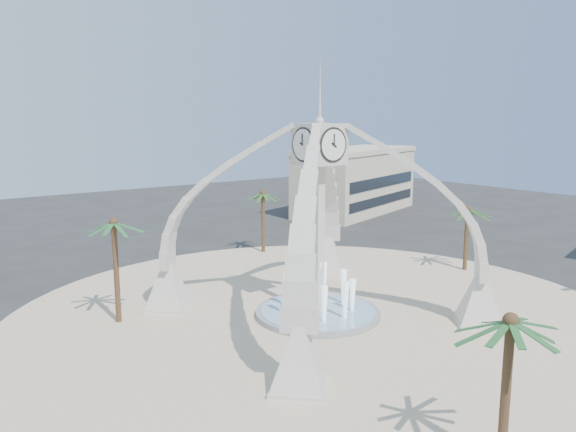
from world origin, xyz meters
TOP-DOWN VIEW (x-y plane):
  - ground at (0.00, 0.00)m, footprint 140.00×140.00m
  - plaza at (0.00, 0.00)m, footprint 40.00×40.00m
  - clock_tower at (-0.00, -0.00)m, footprint 17.94×17.94m
  - fountain at (0.00, 0.00)m, footprint 8.00×8.00m
  - building_ne at (30.00, 28.00)m, footprint 21.87×14.17m
  - palm_east at (16.97, 1.10)m, footprint 4.47×4.47m
  - palm_west at (-10.67, 6.64)m, footprint 4.33×4.33m
  - palm_north at (7.08, 16.55)m, footprint 4.13×4.13m
  - palm_south at (-4.73, -16.16)m, footprint 4.81×4.81m

SIDE VIEW (x-z plane):
  - ground at x=0.00m, z-range 0.00..0.00m
  - plaza at x=0.00m, z-range 0.00..0.06m
  - fountain at x=0.00m, z-range -1.52..2.10m
  - building_ne at x=30.00m, z-range 0.01..8.61m
  - palm_east at x=16.97m, z-range 2.19..8.09m
  - palm_south at x=-4.73m, z-range 2.37..8.69m
  - palm_north at x=7.08m, z-range 2.41..8.74m
  - palm_west at x=-10.67m, z-range 2.73..9.80m
  - clock_tower at x=0.00m, z-range -1.66..14.64m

